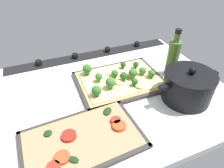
% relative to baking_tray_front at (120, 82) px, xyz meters
% --- Properties ---
extents(ground_plane, '(0.86, 0.68, 0.03)m').
position_rel_baking_tray_front_xyz_m(ground_plane, '(0.04, 0.04, -0.02)').
color(ground_plane, silver).
extents(stove_control_panel, '(0.82, 0.07, 0.03)m').
position_rel_baking_tray_front_xyz_m(stove_control_panel, '(0.04, -0.26, 0.00)').
color(stove_control_panel, black).
rests_on(stove_control_panel, ground_plane).
extents(baking_tray_front, '(0.35, 0.26, 0.01)m').
position_rel_baking_tray_front_xyz_m(baking_tray_front, '(0.00, 0.00, 0.00)').
color(baking_tray_front, '#33302D').
rests_on(baking_tray_front, ground_plane).
extents(broccoli_pizza, '(0.32, 0.24, 0.06)m').
position_rel_baking_tray_front_xyz_m(broccoli_pizza, '(0.00, 0.00, 0.02)').
color(broccoli_pizza, tan).
rests_on(broccoli_pizza, baking_tray_front).
extents(baking_tray_back, '(0.36, 0.23, 0.01)m').
position_rel_baking_tray_front_xyz_m(baking_tray_back, '(0.22, 0.22, 0.00)').
color(baking_tray_back, '#33302D').
rests_on(baking_tray_back, ground_plane).
extents(veggie_pizza_back, '(0.33, 0.21, 0.02)m').
position_rel_baking_tray_front_xyz_m(veggie_pizza_back, '(0.22, 0.22, 0.01)').
color(veggie_pizza_back, tan).
rests_on(veggie_pizza_back, baking_tray_back).
extents(cooking_pot, '(0.24, 0.18, 0.13)m').
position_rel_baking_tray_front_xyz_m(cooking_pot, '(-0.18, 0.18, 0.05)').
color(cooking_pot, black).
rests_on(cooking_pot, ground_plane).
extents(oil_bottle, '(0.05, 0.05, 0.20)m').
position_rel_baking_tray_front_xyz_m(oil_bottle, '(-0.23, 0.03, 0.08)').
color(oil_bottle, '#476B2D').
rests_on(oil_bottle, ground_plane).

